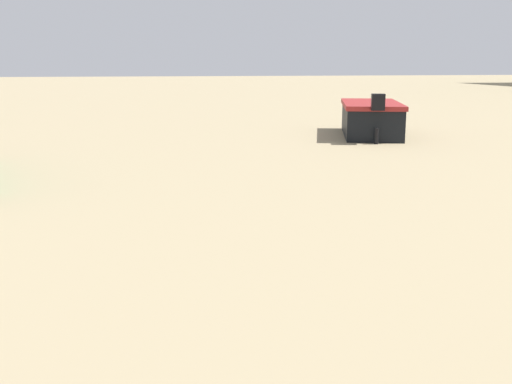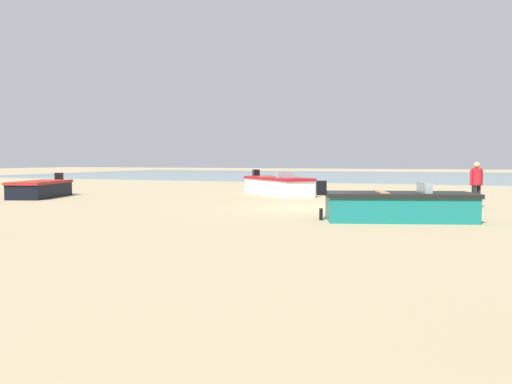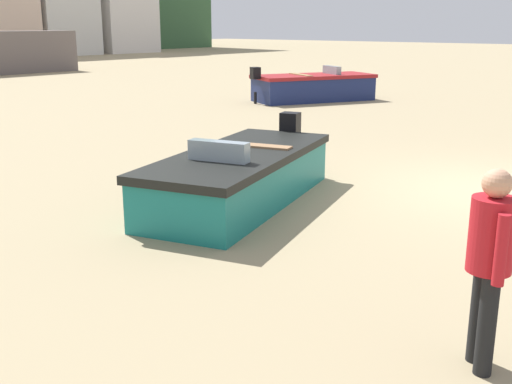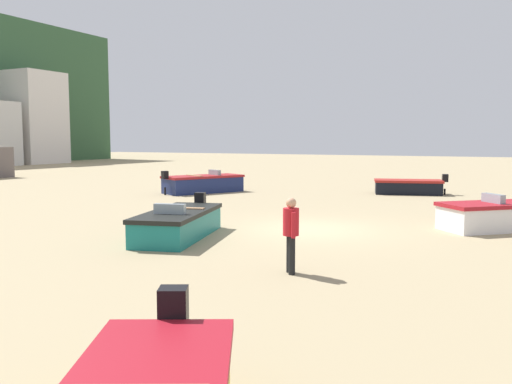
{
  "view_description": "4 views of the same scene",
  "coord_description": "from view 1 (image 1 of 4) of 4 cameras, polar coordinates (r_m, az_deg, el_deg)",
  "views": [
    {
      "loc": [
        7.84,
        6.46,
        1.98
      ],
      "look_at": [
        1.23,
        7.68,
        0.53
      ],
      "focal_mm": 42.52,
      "sensor_mm": 36.0,
      "label": 1
    },
    {
      "loc": [
        -3.99,
        16.81,
        1.68
      ],
      "look_at": [
        1.91,
        0.58,
        0.55
      ],
      "focal_mm": 34.17,
      "sensor_mm": 36.0,
      "label": 2
    },
    {
      "loc": [
        -9.91,
        -3.18,
        2.64
      ],
      "look_at": [
        -3.83,
        1.94,
        0.47
      ],
      "focal_mm": 43.28,
      "sensor_mm": 36.0,
      "label": 3
    },
    {
      "loc": [
        -15.58,
        -6.19,
        2.83
      ],
      "look_at": [
        3.69,
        3.87,
        0.69
      ],
      "focal_mm": 37.32,
      "sensor_mm": 36.0,
      "label": 4
    }
  ],
  "objects": [
    {
      "name": "boat_black_5",
      "position": [
        17.02,
        10.74,
        6.81
      ],
      "size": [
        3.87,
        2.43,
        1.23
      ],
      "rotation": [
        0.0,
        0.0,
        1.29
      ],
      "color": "black",
      "rests_on": "ground"
    }
  ]
}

